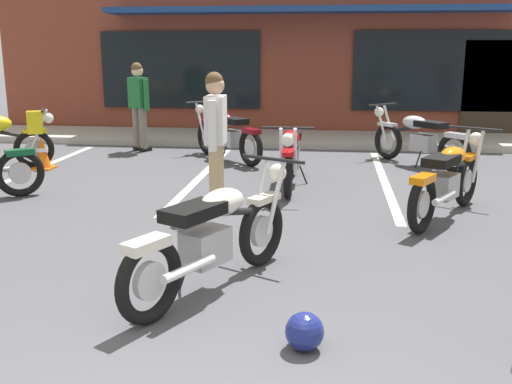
{
  "coord_description": "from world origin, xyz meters",
  "views": [
    {
      "loc": [
        0.58,
        -2.2,
        1.95
      ],
      "look_at": [
        -0.14,
        3.52,
        0.55
      ],
      "focal_mm": 41.93,
      "sensor_mm": 36.0,
      "label": 1
    }
  ],
  "objects_px": {
    "motorcycle_blue_standard": "(227,134)",
    "helmet_on_pavement": "(305,331)",
    "motorcycle_red_sportbike": "(447,179)",
    "motorcycle_silver_naked": "(291,155)",
    "motorcycle_foreground_classic": "(214,236)",
    "person_in_black_shirt": "(139,101)",
    "motorcycle_black_cruiser": "(419,138)",
    "person_near_building": "(216,134)",
    "traffic_cone": "(42,153)"
  },
  "relations": [
    {
      "from": "motorcycle_red_sportbike",
      "to": "person_in_black_shirt",
      "type": "height_order",
      "value": "person_in_black_shirt"
    },
    {
      "from": "motorcycle_red_sportbike",
      "to": "motorcycle_silver_naked",
      "type": "distance_m",
      "value": 2.37
    },
    {
      "from": "motorcycle_blue_standard",
      "to": "motorcycle_foreground_classic",
      "type": "bearing_deg",
      "value": -81.19
    },
    {
      "from": "motorcycle_foreground_classic",
      "to": "motorcycle_black_cruiser",
      "type": "relative_size",
      "value": 1.11
    },
    {
      "from": "motorcycle_blue_standard",
      "to": "person_near_building",
      "type": "bearing_deg",
      "value": -82.25
    },
    {
      "from": "person_near_building",
      "to": "motorcycle_red_sportbike",
      "type": "bearing_deg",
      "value": 1.48
    },
    {
      "from": "motorcycle_red_sportbike",
      "to": "helmet_on_pavement",
      "type": "height_order",
      "value": "motorcycle_red_sportbike"
    },
    {
      "from": "motorcycle_foreground_classic",
      "to": "person_in_black_shirt",
      "type": "distance_m",
      "value": 7.07
    },
    {
      "from": "motorcycle_black_cruiser",
      "to": "motorcycle_blue_standard",
      "type": "distance_m",
      "value": 3.29
    },
    {
      "from": "motorcycle_foreground_classic",
      "to": "traffic_cone",
      "type": "xyz_separation_m",
      "value": [
        -3.77,
        4.61,
        -0.2
      ]
    },
    {
      "from": "motorcycle_foreground_classic",
      "to": "motorcycle_blue_standard",
      "type": "height_order",
      "value": "same"
    },
    {
      "from": "motorcycle_red_sportbike",
      "to": "traffic_cone",
      "type": "bearing_deg",
      "value": 160.19
    },
    {
      "from": "person_near_building",
      "to": "helmet_on_pavement",
      "type": "xyz_separation_m",
      "value": [
        1.21,
        -3.29,
        -0.82
      ]
    },
    {
      "from": "motorcycle_red_sportbike",
      "to": "motorcycle_foreground_classic",
      "type": "bearing_deg",
      "value": -133.07
    },
    {
      "from": "helmet_on_pavement",
      "to": "person_in_black_shirt",
      "type": "bearing_deg",
      "value": 115.24
    },
    {
      "from": "helmet_on_pavement",
      "to": "traffic_cone",
      "type": "height_order",
      "value": "traffic_cone"
    },
    {
      "from": "motorcycle_blue_standard",
      "to": "traffic_cone",
      "type": "distance_m",
      "value": 3.11
    },
    {
      "from": "motorcycle_red_sportbike",
      "to": "motorcycle_silver_naked",
      "type": "relative_size",
      "value": 0.9
    },
    {
      "from": "motorcycle_red_sportbike",
      "to": "traffic_cone",
      "type": "xyz_separation_m",
      "value": [
        -6.04,
        2.18,
        -0.2
      ]
    },
    {
      "from": "motorcycle_foreground_classic",
      "to": "person_near_building",
      "type": "distance_m",
      "value": 2.45
    },
    {
      "from": "person_in_black_shirt",
      "to": "person_near_building",
      "type": "bearing_deg",
      "value": -61.08
    },
    {
      "from": "motorcycle_foreground_classic",
      "to": "traffic_cone",
      "type": "relative_size",
      "value": 3.65
    },
    {
      "from": "person_in_black_shirt",
      "to": "motorcycle_red_sportbike",
      "type": "bearing_deg",
      "value": -39.21
    },
    {
      "from": "motorcycle_foreground_classic",
      "to": "person_near_building",
      "type": "xyz_separation_m",
      "value": [
        -0.43,
        2.36,
        0.49
      ]
    },
    {
      "from": "motorcycle_foreground_classic",
      "to": "motorcycle_silver_naked",
      "type": "distance_m",
      "value": 3.85
    },
    {
      "from": "person_in_black_shirt",
      "to": "traffic_cone",
      "type": "bearing_deg",
      "value": -118.98
    },
    {
      "from": "motorcycle_red_sportbike",
      "to": "person_near_building",
      "type": "xyz_separation_m",
      "value": [
        -2.7,
        -0.07,
        0.49
      ]
    },
    {
      "from": "motorcycle_black_cruiser",
      "to": "traffic_cone",
      "type": "distance_m",
      "value": 6.26
    },
    {
      "from": "person_in_black_shirt",
      "to": "motorcycle_silver_naked",
      "type": "bearing_deg",
      "value": -40.92
    },
    {
      "from": "motorcycle_foreground_classic",
      "to": "motorcycle_red_sportbike",
      "type": "xyz_separation_m",
      "value": [
        2.27,
        2.43,
        0.0
      ]
    },
    {
      "from": "motorcycle_blue_standard",
      "to": "helmet_on_pavement",
      "type": "bearing_deg",
      "value": -75.95
    },
    {
      "from": "motorcycle_foreground_classic",
      "to": "person_in_black_shirt",
      "type": "relative_size",
      "value": 1.15
    },
    {
      "from": "traffic_cone",
      "to": "motorcycle_black_cruiser",
      "type": "bearing_deg",
      "value": 9.95
    },
    {
      "from": "motorcycle_black_cruiser",
      "to": "helmet_on_pavement",
      "type": "relative_size",
      "value": 6.68
    },
    {
      "from": "motorcycle_silver_naked",
      "to": "motorcycle_blue_standard",
      "type": "height_order",
      "value": "same"
    },
    {
      "from": "motorcycle_silver_naked",
      "to": "person_near_building",
      "type": "bearing_deg",
      "value": -118.14
    },
    {
      "from": "motorcycle_black_cruiser",
      "to": "motorcycle_silver_naked",
      "type": "distance_m",
      "value": 2.75
    },
    {
      "from": "motorcycle_red_sportbike",
      "to": "motorcycle_silver_naked",
      "type": "xyz_separation_m",
      "value": [
        -1.91,
        1.4,
        0.0
      ]
    },
    {
      "from": "motorcycle_black_cruiser",
      "to": "motorcycle_blue_standard",
      "type": "xyz_separation_m",
      "value": [
        -3.29,
        0.09,
        0.0
      ]
    },
    {
      "from": "motorcycle_silver_naked",
      "to": "motorcycle_red_sportbike",
      "type": "bearing_deg",
      "value": -36.26
    },
    {
      "from": "motorcycle_silver_naked",
      "to": "motorcycle_blue_standard",
      "type": "xyz_separation_m",
      "value": [
        -1.25,
        1.94,
        0.0
      ]
    },
    {
      "from": "person_near_building",
      "to": "traffic_cone",
      "type": "height_order",
      "value": "person_near_building"
    },
    {
      "from": "motorcycle_red_sportbike",
      "to": "motorcycle_blue_standard",
      "type": "relative_size",
      "value": 1.11
    },
    {
      "from": "person_near_building",
      "to": "helmet_on_pavement",
      "type": "bearing_deg",
      "value": -69.74
    },
    {
      "from": "motorcycle_red_sportbike",
      "to": "helmet_on_pavement",
      "type": "distance_m",
      "value": 3.69
    },
    {
      "from": "traffic_cone",
      "to": "motorcycle_silver_naked",
      "type": "bearing_deg",
      "value": -10.59
    },
    {
      "from": "motorcycle_foreground_classic",
      "to": "motorcycle_blue_standard",
      "type": "relative_size",
      "value": 1.13
    },
    {
      "from": "motorcycle_red_sportbike",
      "to": "motorcycle_black_cruiser",
      "type": "relative_size",
      "value": 1.09
    },
    {
      "from": "motorcycle_black_cruiser",
      "to": "motorcycle_silver_naked",
      "type": "relative_size",
      "value": 0.82
    },
    {
      "from": "motorcycle_black_cruiser",
      "to": "person_near_building",
      "type": "xyz_separation_m",
      "value": [
        -2.82,
        -3.33,
        0.49
      ]
    }
  ]
}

